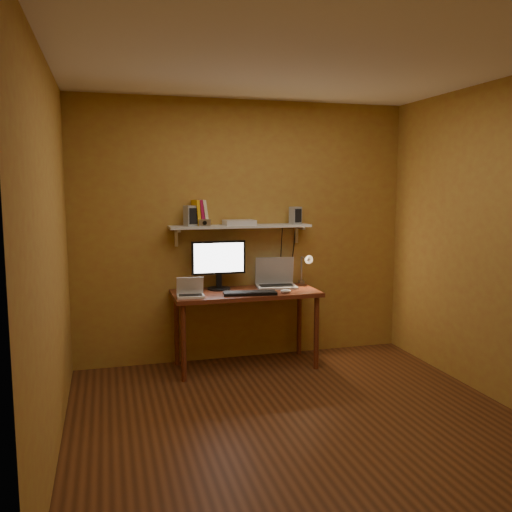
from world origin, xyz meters
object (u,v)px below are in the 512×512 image
object	(u,v)px
netbook	(190,291)
desk_lamp	(306,265)
keyboard	(250,293)
shelf_camera	(205,223)
speaker_left	(191,216)
router	(239,222)
monitor	(219,262)
mouse	(286,291)
desk	(246,300)
speaker_right	(295,215)
laptop	(276,279)
wall_shelf	(241,227)

from	to	relation	value
netbook	desk_lamp	world-z (taller)	desk_lamp
keyboard	shelf_camera	world-z (taller)	shelf_camera
speaker_left	router	bearing A→B (deg)	-18.58
monitor	mouse	bearing A→B (deg)	-30.76
desk	speaker_left	xyz separation A→B (m)	(-0.49, 0.20, 0.81)
speaker_right	router	xyz separation A→B (m)	(-0.59, -0.01, -0.06)
keyboard	speaker_left	size ratio (longest dim) A/B	2.54
laptop	netbook	xyz separation A→B (m)	(-0.90, -0.27, -0.03)
desk	speaker_left	distance (m)	0.96
speaker_right	shelf_camera	size ratio (longest dim) A/B	1.48
wall_shelf	shelf_camera	distance (m)	0.38
laptop	desk_lamp	world-z (taller)	desk_lamp
desk	desk_lamp	bearing A→B (deg)	10.81
netbook	router	world-z (taller)	router
router	mouse	bearing A→B (deg)	-46.81
speaker_left	monitor	bearing A→B (deg)	-27.15
speaker_right	desk_lamp	bearing A→B (deg)	-58.67
wall_shelf	desk_lamp	world-z (taller)	wall_shelf
keyboard	mouse	xyz separation A→B (m)	(0.35, -0.02, 0.01)
mouse	laptop	bearing A→B (deg)	100.49
monitor	speaker_left	xyz separation A→B (m)	(-0.26, 0.04, 0.45)
keyboard	desk_lamp	xyz separation A→B (m)	(0.66, 0.29, 0.20)
netbook	keyboard	distance (m)	0.55
desk_lamp	monitor	bearing A→B (deg)	177.96
wall_shelf	netbook	size ratio (longest dim) A/B	5.43
speaker_right	shelf_camera	distance (m)	0.95
speaker_left	desk	bearing A→B (deg)	-40.57
netbook	desk_lamp	size ratio (longest dim) A/B	0.69
desk	desk_lamp	distance (m)	0.73
laptop	speaker_left	bearing A→B (deg)	-175.72
wall_shelf	desk_lamp	distance (m)	0.77
netbook	speaker_left	distance (m)	0.74
laptop	monitor	bearing A→B (deg)	-173.13
wall_shelf	monitor	world-z (taller)	wall_shelf
keyboard	desk_lamp	world-z (taller)	desk_lamp
desk	router	world-z (taller)	router
mouse	speaker_right	xyz separation A→B (m)	(0.23, 0.39, 0.69)
desk	desk_lamp	xyz separation A→B (m)	(0.66, 0.13, 0.29)
laptop	shelf_camera	world-z (taller)	shelf_camera
keyboard	monitor	bearing A→B (deg)	133.37
router	desk	bearing A→B (deg)	-86.51
netbook	router	size ratio (longest dim) A/B	0.86
router	laptop	bearing A→B (deg)	-6.37
netbook	keyboard	world-z (taller)	netbook
desk	speaker_left	bearing A→B (deg)	158.17
wall_shelf	mouse	world-z (taller)	wall_shelf
laptop	speaker_right	world-z (taller)	speaker_right
speaker_left	laptop	bearing A→B (deg)	-21.41
monitor	shelf_camera	size ratio (longest dim) A/B	4.54
desk_lamp	router	size ratio (longest dim) A/B	1.25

